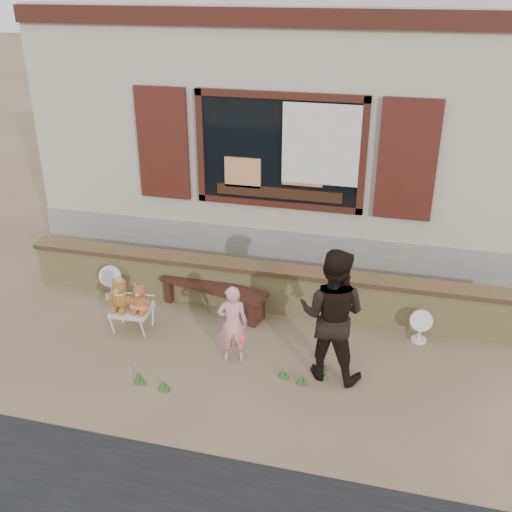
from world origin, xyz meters
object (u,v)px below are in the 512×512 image
(bench, at_px, (213,292))
(teddy_bear_right, at_px, (140,297))
(teddy_bear_left, at_px, (120,294))
(folding_chair, at_px, (132,311))
(adult, at_px, (332,315))
(child, at_px, (233,324))

(bench, bearing_deg, teddy_bear_right, -121.19)
(teddy_bear_left, bearing_deg, folding_chair, 0.00)
(teddy_bear_left, xyz_separation_m, teddy_bear_right, (0.28, 0.01, -0.02))
(teddy_bear_left, distance_m, adult, 2.88)
(folding_chair, distance_m, teddy_bear_right, 0.27)
(folding_chair, height_order, teddy_bear_left, teddy_bear_left)
(teddy_bear_right, relative_size, child, 0.40)
(folding_chair, height_order, child, child)
(child, bearing_deg, bench, -77.10)
(bench, height_order, child, child)
(child, height_order, adult, adult)
(bench, distance_m, child, 1.27)
(folding_chair, bearing_deg, teddy_bear_right, -0.00)
(child, distance_m, adult, 1.24)
(teddy_bear_left, bearing_deg, child, -13.94)
(bench, relative_size, child, 1.60)
(teddy_bear_right, bearing_deg, folding_chair, 180.00)
(teddy_bear_left, relative_size, child, 0.44)
(folding_chair, height_order, teddy_bear_right, teddy_bear_right)
(bench, bearing_deg, folding_chair, -125.75)
(teddy_bear_right, bearing_deg, child, -16.69)
(bench, height_order, teddy_bear_left, teddy_bear_left)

